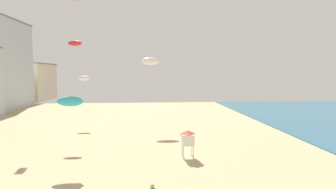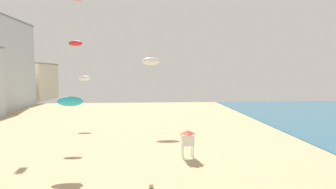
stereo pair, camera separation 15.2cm
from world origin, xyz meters
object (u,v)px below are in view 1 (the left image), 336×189
kite_cyan_parafoil (70,101)px  lifeguard_stand (188,138)px  kite_red_parafoil (75,43)px  kite_white_parafoil (84,78)px  kite_white_parafoil_2 (150,61)px

kite_cyan_parafoil → lifeguard_stand: bearing=3.7°
lifeguard_stand → kite_cyan_parafoil: size_ratio=1.17×
kite_red_parafoil → kite_white_parafoil: bearing=94.1°
lifeguard_stand → kite_white_parafoil_2: (-3.19, 14.18, 7.54)m
kite_cyan_parafoil → kite_white_parafoil_2: 16.89m
lifeguard_stand → kite_red_parafoil: 19.29m
kite_white_parafoil → kite_red_parafoil: 7.42m
kite_red_parafoil → kite_cyan_parafoil: kite_red_parafoil is taller
lifeguard_stand → kite_white_parafoil: bearing=132.3°
lifeguard_stand → kite_red_parafoil: kite_red_parafoil is taller
lifeguard_stand → kite_cyan_parafoil: bearing=-172.0°
kite_white_parafoil → kite_red_parafoil: kite_red_parafoil is taller
kite_cyan_parafoil → kite_white_parafoil_2: size_ratio=0.83×
lifeguard_stand → kite_white_parafoil_2: 16.37m
lifeguard_stand → kite_cyan_parafoil: 10.77m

